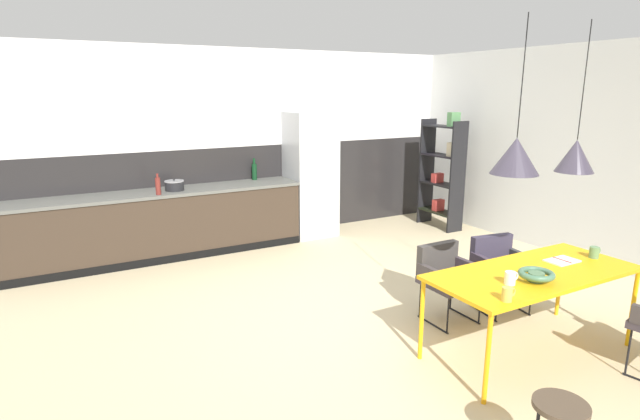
# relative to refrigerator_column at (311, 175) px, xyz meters

# --- Properties ---
(ground_plane) EXTENTS (9.23, 9.23, 0.00)m
(ground_plane) POSITION_rel_refrigerator_column_xyz_m (-0.83, -3.13, -0.92)
(ground_plane) COLOR #C7B48B
(back_wall_splashback_dark) EXTENTS (6.90, 0.12, 1.36)m
(back_wall_splashback_dark) POSITION_rel_refrigerator_column_xyz_m (-0.83, 0.36, -0.24)
(back_wall_splashback_dark) COLOR black
(back_wall_splashback_dark) RESTS_ON ground
(back_wall_panel_upper) EXTENTS (6.90, 0.12, 1.36)m
(back_wall_panel_upper) POSITION_rel_refrigerator_column_xyz_m (-0.83, 0.36, 1.12)
(back_wall_panel_upper) COLOR silver
(back_wall_panel_upper) RESTS_ON back_wall_splashback_dark
(side_wall_right) EXTENTS (0.12, 7.10, 2.73)m
(side_wall_right) POSITION_rel_refrigerator_column_xyz_m (2.56, -3.13, 0.44)
(side_wall_right) COLOR silver
(side_wall_right) RESTS_ON ground
(kitchen_counter) EXTENTS (3.81, 0.63, 0.88)m
(kitchen_counter) POSITION_rel_refrigerator_column_xyz_m (-2.24, -0.00, -0.48)
(kitchen_counter) COLOR #35291F
(kitchen_counter) RESTS_ON ground
(refrigerator_column) EXTENTS (0.66, 0.60, 1.85)m
(refrigerator_column) POSITION_rel_refrigerator_column_xyz_m (0.00, 0.00, 0.00)
(refrigerator_column) COLOR #ADAFB2
(refrigerator_column) RESTS_ON ground
(dining_table) EXTENTS (1.80, 0.78, 0.72)m
(dining_table) POSITION_rel_refrigerator_column_xyz_m (-0.05, -4.01, -0.24)
(dining_table) COLOR #EDA512
(dining_table) RESTS_ON ground
(armchair_corner_seat) EXTENTS (0.49, 0.47, 0.72)m
(armchair_corner_seat) POSITION_rel_refrigerator_column_xyz_m (-0.22, -3.18, -0.45)
(armchair_corner_seat) COLOR #383137
(armchair_corner_seat) RESTS_ON ground
(armchair_facing_counter) EXTENTS (0.55, 0.54, 0.73)m
(armchair_facing_counter) POSITION_rel_refrigerator_column_xyz_m (0.40, -3.26, -0.44)
(armchair_facing_counter) COLOR #383137
(armchair_facing_counter) RESTS_ON ground
(fruit_bowl) EXTENTS (0.27, 0.27, 0.08)m
(fruit_bowl) POSITION_rel_refrigerator_column_xyz_m (-0.22, -4.16, -0.15)
(fruit_bowl) COLOR #4C704C
(fruit_bowl) RESTS_ON dining_table
(open_book) EXTENTS (0.27, 0.18, 0.02)m
(open_book) POSITION_rel_refrigerator_column_xyz_m (0.36, -3.96, -0.19)
(open_book) COLOR white
(open_book) RESTS_ON dining_table
(mug_wide_latte) EXTENTS (0.13, 0.08, 0.10)m
(mug_wide_latte) POSITION_rel_refrigerator_column_xyz_m (-0.45, -4.11, -0.15)
(mug_wide_latte) COLOR white
(mug_wide_latte) RESTS_ON dining_table
(mug_short_terracotta) EXTENTS (0.12, 0.07, 0.10)m
(mug_short_terracotta) POSITION_rel_refrigerator_column_xyz_m (-0.72, -4.32, -0.15)
(mug_short_terracotta) COLOR gold
(mug_short_terracotta) RESTS_ON dining_table
(mug_tall_blue) EXTENTS (0.13, 0.08, 0.10)m
(mug_tall_blue) POSITION_rel_refrigerator_column_xyz_m (0.69, -4.04, -0.15)
(mug_tall_blue) COLOR #5B8456
(mug_tall_blue) RESTS_ON dining_table
(cooking_pot) EXTENTS (0.25, 0.25, 0.15)m
(cooking_pot) POSITION_rel_refrigerator_column_xyz_m (-2.01, -0.03, 0.03)
(cooking_pot) COLOR black
(cooking_pot) RESTS_ON kitchen_counter
(bottle_oil_tall) EXTENTS (0.06, 0.06, 0.27)m
(bottle_oil_tall) POSITION_rel_refrigerator_column_xyz_m (-2.25, -0.22, 0.08)
(bottle_oil_tall) COLOR maroon
(bottle_oil_tall) RESTS_ON kitchen_counter
(bottle_vinegar_dark) EXTENTS (0.07, 0.07, 0.31)m
(bottle_vinegar_dark) POSITION_rel_refrigerator_column_xyz_m (-0.81, 0.21, 0.09)
(bottle_vinegar_dark) COLOR #0F3319
(bottle_vinegar_dark) RESTS_ON kitchen_counter
(side_stool) EXTENTS (0.30, 0.30, 0.50)m
(side_stool) POSITION_rel_refrigerator_column_xyz_m (-1.12, -5.06, -0.48)
(side_stool) COLOR #4C3D2D
(side_stool) RESTS_ON ground
(open_shelf_unit) EXTENTS (0.30, 0.74, 1.83)m
(open_shelf_unit) POSITION_rel_refrigerator_column_xyz_m (2.02, -0.62, 0.00)
(open_shelf_unit) COLOR black
(open_shelf_unit) RESTS_ON ground
(pendant_lamp_over_table_near) EXTENTS (0.35, 0.35, 1.13)m
(pendant_lamp_over_table_near) POSITION_rel_refrigerator_column_xyz_m (-0.41, -4.02, 0.76)
(pendant_lamp_over_table_near) COLOR black
(pendant_lamp_over_table_far) EXTENTS (0.30, 0.30, 1.17)m
(pendant_lamp_over_table_far) POSITION_rel_refrigerator_column_xyz_m (0.31, -4.01, 0.72)
(pendant_lamp_over_table_far) COLOR black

